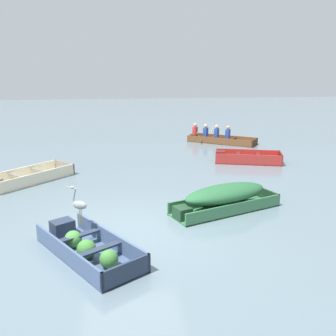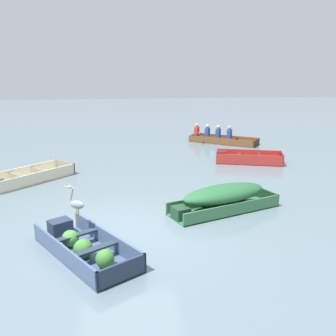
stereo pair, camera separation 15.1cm
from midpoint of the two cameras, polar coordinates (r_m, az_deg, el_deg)
name	(u,v)px [view 2 (the right image)]	position (r m, az deg, el deg)	size (l,w,h in m)	color
ground_plane	(128,229)	(8.84, -5.64, -9.22)	(80.00, 80.00, 0.00)	slate
dinghy_slate_blue_foreground	(83,247)	(7.78, -12.24, -11.67)	(2.31, 2.77, 0.42)	#475B7F
skiff_green_near_moored	(223,197)	(9.84, 8.88, -4.35)	(3.10, 1.91, 0.70)	#387047
skiff_cream_mid_moored	(27,178)	(13.12, -20.40, -1.41)	(2.74, 2.78, 0.39)	beige
skiff_red_far_moored	(245,159)	(15.21, 12.00, 1.41)	(2.75, 1.73, 0.41)	#AD2D28
rowboat_wooden_brown_with_crew	(219,138)	(19.13, 7.95, 4.52)	(3.34, 2.85, 0.89)	brown
heron_on_dinghy	(77,203)	(8.04, -13.25, -5.28)	(0.44, 0.29, 0.84)	olive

